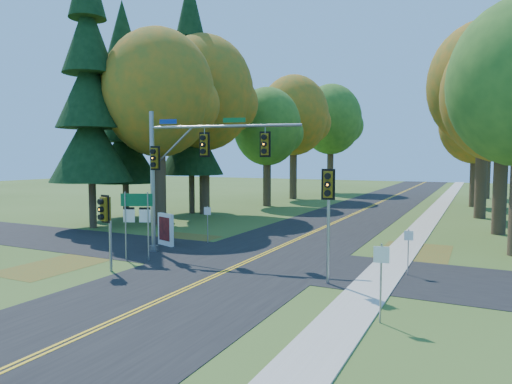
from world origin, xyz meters
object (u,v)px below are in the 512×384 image
at_px(east_signal_pole, 328,197).
at_px(info_kiosk, 166,230).
at_px(traffic_mast, 187,162).
at_px(route_sign_cluster, 137,212).

xyz_separation_m(east_signal_pole, info_kiosk, (-10.48, 3.63, -2.51)).
distance_m(traffic_mast, info_kiosk, 4.62).
bearing_deg(traffic_mast, east_signal_pole, -27.01).
bearing_deg(east_signal_pole, traffic_mast, 152.26).
height_order(route_sign_cluster, info_kiosk, route_sign_cluster).
height_order(east_signal_pole, route_sign_cluster, east_signal_pole).
distance_m(traffic_mast, route_sign_cluster, 3.56).
bearing_deg(route_sign_cluster, info_kiosk, 84.78).
bearing_deg(info_kiosk, traffic_mast, -8.27).
distance_m(east_signal_pole, route_sign_cluster, 9.48).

